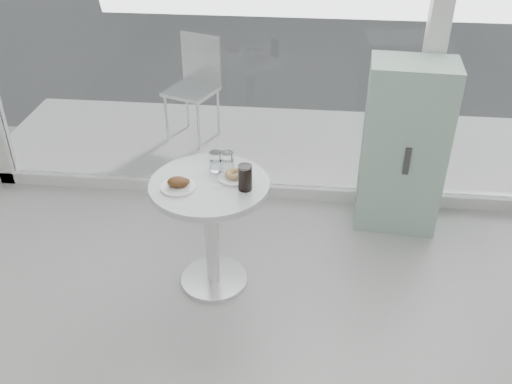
# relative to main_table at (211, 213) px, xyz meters

# --- Properties ---
(main_table) EXTENTS (0.72, 0.72, 0.77)m
(main_table) POSITION_rel_main_table_xyz_m (0.00, 0.00, 0.00)
(main_table) COLOR silver
(main_table) RESTS_ON ground
(patio_deck) EXTENTS (5.60, 1.60, 0.05)m
(patio_deck) POSITION_rel_main_table_xyz_m (0.50, 1.90, -0.53)
(patio_deck) COLOR white
(patio_deck) RESTS_ON ground
(mint_cabinet) EXTENTS (0.61, 0.43, 1.26)m
(mint_cabinet) POSITION_rel_main_table_xyz_m (1.25, 0.84, 0.08)
(mint_cabinet) COLOR #87AC9A
(mint_cabinet) RESTS_ON ground
(patio_chair) EXTENTS (0.53, 0.53, 0.94)m
(patio_chair) POSITION_rel_main_table_xyz_m (-0.49, 2.02, 0.04)
(patio_chair) COLOR silver
(patio_chair) RESTS_ON patio_deck
(plate_fritter) EXTENTS (0.21, 0.21, 0.07)m
(plate_fritter) POSITION_rel_main_table_xyz_m (-0.17, -0.08, 0.25)
(plate_fritter) COLOR white
(plate_fritter) RESTS_ON main_table
(plate_donut) EXTENTS (0.20, 0.20, 0.05)m
(plate_donut) POSITION_rel_main_table_xyz_m (0.14, 0.06, 0.24)
(plate_donut) COLOR white
(plate_donut) RESTS_ON main_table
(water_tumbler_a) EXTENTS (0.08, 0.08, 0.13)m
(water_tumbler_a) POSITION_rel_main_table_xyz_m (0.02, 0.14, 0.28)
(water_tumbler_a) COLOR white
(water_tumbler_a) RESTS_ON main_table
(water_tumbler_b) EXTENTS (0.08, 0.08, 0.13)m
(water_tumbler_b) POSITION_rel_main_table_xyz_m (0.09, 0.15, 0.27)
(water_tumbler_b) COLOR white
(water_tumbler_b) RESTS_ON main_table
(cola_glass) EXTENTS (0.08, 0.08, 0.16)m
(cola_glass) POSITION_rel_main_table_xyz_m (0.22, -0.05, 0.30)
(cola_glass) COLOR white
(cola_glass) RESTS_ON main_table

